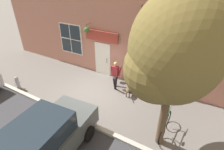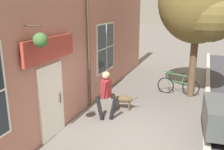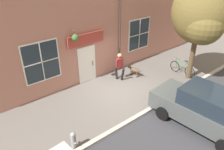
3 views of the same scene
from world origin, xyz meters
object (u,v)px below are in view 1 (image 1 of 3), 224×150
Objects in this scene: fire_hydrant at (18,83)px; pedestrian_walking at (116,73)px; parked_car_mid_block at (42,142)px; dog_on_leash at (129,88)px; leaning_bicycle at (165,126)px; street_tree_by_curb at (172,54)px.

pedestrian_walking is at bearing 121.22° from fire_hydrant.
pedestrian_walking is at bearing -178.67° from parked_car_mid_block.
parked_car_mid_block is at bearing -9.59° from dog_on_leash.
pedestrian_walking is 1.14m from dog_on_leash.
fire_hydrant is (2.88, -4.75, -0.59)m from pedestrian_walking.
leaning_bicycle reaches higher than fire_hydrant.
parked_car_mid_block is at bearing 1.33° from pedestrian_walking.
pedestrian_walking is at bearing -128.19° from street_tree_by_curb.
street_tree_by_curb is (2.34, 2.28, 3.32)m from dog_on_leash.
street_tree_by_curb is 7.20× the size of fire_hydrant.
street_tree_by_curb is 4.99m from parked_car_mid_block.
parked_car_mid_block reaches higher than fire_hydrant.
parked_car_mid_block is at bearing -44.74° from leaning_bicycle.
dog_on_leash is 4.66m from street_tree_by_curb.
street_tree_by_curb is at bearing -11.51° from leaning_bicycle.
leaning_bicycle is 0.39× the size of parked_car_mid_block.
parked_car_mid_block is 5.42m from fire_hydrant.
fire_hydrant is (0.33, -7.99, -3.33)m from street_tree_by_curb.
dog_on_leash is 2.95m from leaning_bicycle.
parked_car_mid_block is (3.28, -3.25, 0.50)m from leaning_bicycle.
street_tree_by_curb is 8.66m from fire_hydrant.
leaning_bicycle reaches higher than dog_on_leash.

